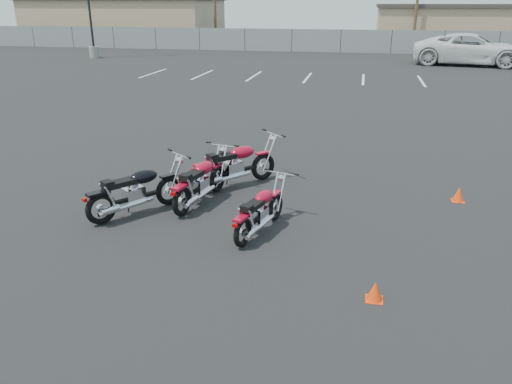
% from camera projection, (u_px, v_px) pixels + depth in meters
% --- Properties ---
extents(ground, '(120.00, 120.00, 0.00)m').
position_uv_depth(ground, '(238.00, 237.00, 8.82)').
color(ground, black).
rests_on(ground, ground).
extents(motorcycle_front_red, '(1.84, 1.91, 1.09)m').
position_uv_depth(motorcycle_front_red, '(235.00, 165.00, 11.09)').
color(motorcycle_front_red, black).
rests_on(motorcycle_front_red, ground).
extents(motorcycle_second_black, '(1.64, 1.94, 1.05)m').
position_uv_depth(motorcycle_second_black, '(136.00, 191.00, 9.62)').
color(motorcycle_second_black, black).
rests_on(motorcycle_second_black, ground).
extents(motorcycle_third_red, '(0.90, 2.08, 1.02)m').
position_uv_depth(motorcycle_third_red, '(200.00, 182.00, 10.16)').
color(motorcycle_third_red, black).
rests_on(motorcycle_third_red, ground).
extents(motorcycle_rear_red, '(0.90, 1.83, 0.90)m').
position_uv_depth(motorcycle_rear_red, '(260.00, 211.00, 8.87)').
color(motorcycle_rear_red, black).
rests_on(motorcycle_rear_red, ground).
extents(training_cone_near, '(0.26, 0.26, 0.31)m').
position_uv_depth(training_cone_near, '(459.00, 194.00, 10.37)').
color(training_cone_near, '#FF3E0D').
rests_on(training_cone_near, ground).
extents(training_cone_far, '(0.24, 0.24, 0.29)m').
position_uv_depth(training_cone_far, '(375.00, 291.00, 6.92)').
color(training_cone_far, '#FF3E0D').
rests_on(training_cone_far, ground).
extents(light_pole_west, '(0.80, 0.70, 11.31)m').
position_uv_depth(light_pole_west, '(90.00, 15.00, 35.80)').
color(light_pole_west, gray).
rests_on(light_pole_west, ground).
extents(chainlink_fence, '(80.06, 0.06, 1.80)m').
position_uv_depth(chainlink_fence, '(341.00, 41.00, 40.49)').
color(chainlink_fence, slate).
rests_on(chainlink_fence, ground).
extents(tan_building_west, '(18.40, 10.40, 4.30)m').
position_uv_depth(tan_building_west, '(126.00, 20.00, 50.66)').
color(tan_building_west, tan).
rests_on(tan_building_west, ground).
extents(tan_building_east, '(14.40, 9.40, 3.70)m').
position_uv_depth(tan_building_east, '(455.00, 25.00, 46.45)').
color(tan_building_east, tan).
rests_on(tan_building_east, ground).
extents(parking_line_stripes, '(15.12, 4.00, 0.01)m').
position_uv_depth(parking_line_stripes, '(280.00, 77.00, 27.58)').
color(parking_line_stripes, silver).
rests_on(parking_line_stripes, ground).
extents(white_van, '(4.66, 8.73, 3.15)m').
position_uv_depth(white_van, '(473.00, 40.00, 32.16)').
color(white_van, silver).
rests_on(white_van, ground).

